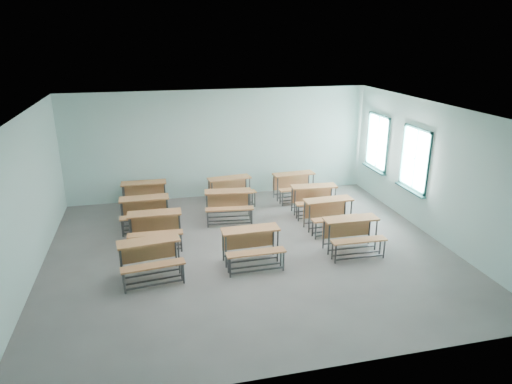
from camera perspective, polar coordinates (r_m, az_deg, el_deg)
room at (r=9.92m, az=-0.35°, el=0.97°), size 9.04×8.04×3.24m
desk_unit_r0c0 at (r=9.47m, az=-13.11°, el=-7.55°), size 1.33×0.97×0.77m
desk_unit_r0c1 at (r=9.75m, az=-0.55°, el=-6.20°), size 1.25×0.85×0.77m
desk_unit_r0c2 at (r=10.51m, az=11.93°, el=-4.70°), size 1.25×0.85×0.77m
desk_unit_r1c0 at (r=10.85m, az=-12.51°, el=-3.96°), size 1.26×0.86×0.77m
desk_unit_r1c2 at (r=11.58m, az=9.20°, el=-2.24°), size 1.27×0.88×0.77m
desk_unit_r2c0 at (r=11.89m, az=-13.73°, el=-1.98°), size 1.25×0.85×0.77m
desk_unit_r2c1 at (r=12.06m, az=-3.47°, el=-1.14°), size 1.32×0.96×0.77m
desk_unit_r2c2 at (r=12.54m, az=7.35°, el=-0.46°), size 1.29×0.92×0.77m
desk_unit_r3c0 at (r=13.11m, az=-13.80°, el=0.01°), size 1.25×0.86×0.77m
desk_unit_r3c1 at (r=13.17m, az=-3.20°, el=0.65°), size 1.33×0.98×0.77m
desk_unit_r3c2 at (r=13.61m, az=4.89°, el=1.21°), size 1.29×0.91×0.77m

